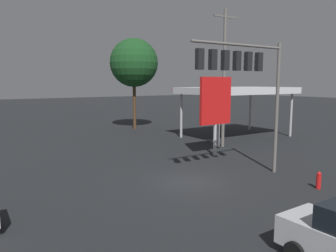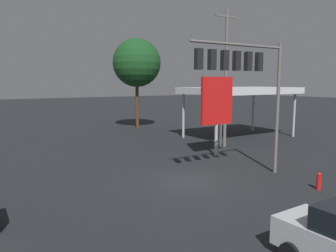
% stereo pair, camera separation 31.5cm
% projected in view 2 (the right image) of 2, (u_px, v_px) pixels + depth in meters
% --- Properties ---
extents(ground_plane, '(200.00, 200.00, 0.00)m').
position_uv_depth(ground_plane, '(188.00, 182.00, 17.69)').
color(ground_plane, black).
extents(traffic_signal_assembly, '(6.42, 0.43, 7.56)m').
position_uv_depth(traffic_signal_assembly, '(244.00, 72.00, 17.32)').
color(traffic_signal_assembly, slate).
rests_on(traffic_signal_assembly, ground).
extents(utility_pole, '(2.40, 0.26, 11.11)m').
position_uv_depth(utility_pole, '(226.00, 76.00, 26.55)').
color(utility_pole, slate).
rests_on(utility_pole, ground).
extents(gas_station_canopy, '(10.69, 6.61, 4.85)m').
position_uv_depth(gas_station_canopy, '(240.00, 91.00, 31.54)').
color(gas_station_canopy, silver).
rests_on(gas_station_canopy, ground).
extents(price_sign, '(2.74, 0.27, 5.72)m').
position_uv_depth(price_sign, '(217.00, 103.00, 23.55)').
color(price_sign, '#B7B7BC').
rests_on(price_sign, ground).
extents(street_tree, '(5.38, 5.38, 10.18)m').
position_uv_depth(street_tree, '(137.00, 63.00, 36.55)').
color(street_tree, '#4C331E').
rests_on(street_tree, ground).
extents(fire_hydrant, '(0.24, 0.24, 0.88)m').
position_uv_depth(fire_hydrant, '(319.00, 181.00, 16.35)').
color(fire_hydrant, red).
rests_on(fire_hydrant, ground).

